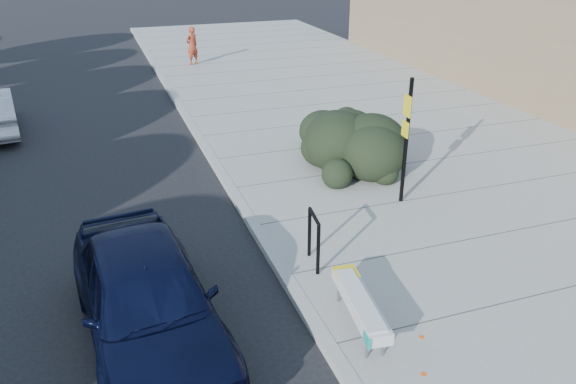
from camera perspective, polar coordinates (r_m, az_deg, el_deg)
name	(u,v)px	position (r m, az deg, el deg)	size (l,w,h in m)	color
ground	(286,282)	(10.33, -0.19, -9.14)	(120.00, 120.00, 0.00)	black
sidewalk_near	(413,150)	(16.57, 12.56, 4.19)	(11.20, 50.00, 0.15)	gray
curb_near	(222,175)	(14.55, -6.68, 1.71)	(0.22, 50.00, 0.17)	#9E9E99
bench	(360,303)	(8.88, 7.31, -11.14)	(0.62, 1.89, 0.56)	gray
bike_rack	(314,235)	(10.25, 2.64, -4.37)	(0.15, 0.71, 1.04)	black
sign_post	(406,135)	(12.57, 11.92, 5.73)	(0.11, 0.33, 2.87)	black
hedge	(343,127)	(15.41, 5.63, 6.62)	(2.18, 4.36, 1.63)	black
sedan_navy	(147,298)	(8.82, -14.15, -10.38)	(1.90, 4.73, 1.61)	black
pedestrian	(192,46)	(26.99, -9.72, 14.45)	(0.62, 0.41, 1.70)	#993521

